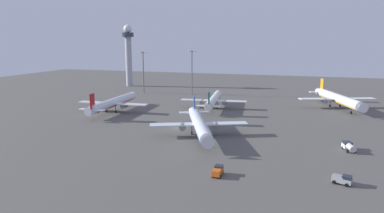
{
  "coord_description": "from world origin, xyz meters",
  "views": [
    {
      "loc": [
        42.1,
        -115.14,
        31.81
      ],
      "look_at": [
        -0.72,
        21.53,
        4.0
      ],
      "focal_mm": 32.02,
      "sensor_mm": 36.0,
      "label": 1
    }
  ],
  "objects": [
    {
      "name": "airplane_mid_apron",
      "position": [
        60.29,
        58.38,
        4.52
      ],
      "size": [
        35.51,
        45.11,
        11.95
      ],
      "rotation": [
        0.0,
        0.0,
        3.48
      ],
      "color": "white",
      "rests_on": "ground"
    },
    {
      "name": "baggage_tractor",
      "position": [
        52.75,
        -36.28,
        1.18
      ],
      "size": [
        4.56,
        3.22,
        2.25
      ],
      "rotation": [
        0.0,
        0.0,
        4.37
      ],
      "color": "gray",
      "rests_on": "ground"
    },
    {
      "name": "airplane_taxiway_distant",
      "position": [
        4.18,
        39.99,
        3.89
      ],
      "size": [
        31.3,
        40.11,
        10.29
      ],
      "rotation": [
        0.0,
        0.0,
        0.12
      ],
      "color": "silver",
      "rests_on": "ground"
    },
    {
      "name": "airplane_far_stand",
      "position": [
        11.0,
        -7.92,
        4.13
      ],
      "size": [
        32.0,
        40.55,
        10.92
      ],
      "rotation": [
        0.0,
        0.0,
        3.54
      ],
      "color": "silver",
      "rests_on": "ground"
    },
    {
      "name": "apron_light_east",
      "position": [
        -48.48,
        74.76,
        14.39
      ],
      "size": [
        4.8,
        0.9,
        25.13
      ],
      "color": "slate",
      "rests_on": "ground"
    },
    {
      "name": "ground_plane",
      "position": [
        0.0,
        0.0,
        0.0
      ],
      "size": [
        416.0,
        416.0,
        0.0
      ],
      "primitive_type": "plane",
      "color": "#56544F"
    },
    {
      "name": "apron_light_central",
      "position": [
        -17.94,
        76.16,
        14.86
      ],
      "size": [
        4.8,
        0.9,
        26.04
      ],
      "color": "slate",
      "rests_on": "ground"
    },
    {
      "name": "fuel_truck",
      "position": [
        57.26,
        -9.99,
        1.37
      ],
      "size": [
        3.51,
        6.61,
        2.35
      ],
      "rotation": [
        0.0,
        0.0,
        0.22
      ],
      "color": "white",
      "rests_on": "ground"
    },
    {
      "name": "cargo_loader",
      "position": [
        24.93,
        -39.76,
        1.18
      ],
      "size": [
        2.09,
        4.19,
        2.25
      ],
      "rotation": [
        0.0,
        0.0,
        6.26
      ],
      "color": "#D85919",
      "rests_on": "ground"
    },
    {
      "name": "control_tower",
      "position": [
        -71.96,
        101.02,
        24.32
      ],
      "size": [
        8.0,
        8.0,
        42.32
      ],
      "color": "#A8A8B2",
      "rests_on": "ground"
    },
    {
      "name": "airplane_near_gate",
      "position": [
        -37.1,
        18.63,
        4.1
      ],
      "size": [
        32.85,
        42.22,
        10.84
      ],
      "rotation": [
        0.0,
        0.0,
        0.04
      ],
      "color": "silver",
      "rests_on": "ground"
    }
  ]
}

